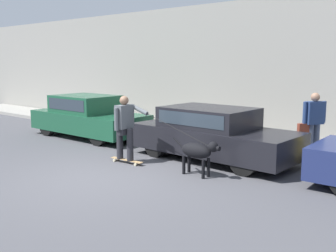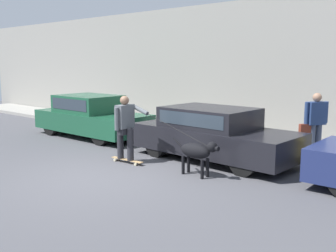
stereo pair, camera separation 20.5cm
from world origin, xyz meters
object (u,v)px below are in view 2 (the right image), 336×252
at_px(parked_car_0, 91,117).
at_px(pedestrian_with_bag, 315,122).
at_px(parked_car_1, 213,134).
at_px(fire_hydrant, 323,154).
at_px(dog, 197,152).
at_px(skateboarder, 125,125).

relative_size(parked_car_0, pedestrian_with_bag, 2.68).
bearing_deg(parked_car_1, fire_hydrant, 19.92).
bearing_deg(pedestrian_with_bag, dog, 98.88).
height_order(skateboarder, fire_hydrant, skateboarder).
relative_size(parked_car_0, fire_hydrant, 5.99).
distance_m(parked_car_0, pedestrian_with_bag, 6.90).
relative_size(parked_car_1, fire_hydrant, 6.13).
height_order(parked_car_1, dog, parked_car_1).
bearing_deg(parked_car_0, skateboarder, -25.93).
bearing_deg(skateboarder, fire_hydrant, 29.67).
height_order(parked_car_0, pedestrian_with_bag, pedestrian_with_bag).
relative_size(parked_car_0, dog, 3.31).
relative_size(parked_car_1, dog, 3.39).
bearing_deg(pedestrian_with_bag, parked_car_1, 72.43).
bearing_deg(parked_car_0, pedestrian_with_bag, 12.91).
height_order(dog, skateboarder, skateboarder).
xyz_separation_m(parked_car_0, dog, (5.36, -1.42, -0.12)).
height_order(parked_car_1, fire_hydrant, parked_car_1).
height_order(dog, pedestrian_with_bag, pedestrian_with_bag).
distance_m(skateboarder, pedestrian_with_bag, 4.61).
xyz_separation_m(skateboarder, fire_hydrant, (3.82, 2.42, -0.55)).
distance_m(dog, pedestrian_with_bag, 3.30).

